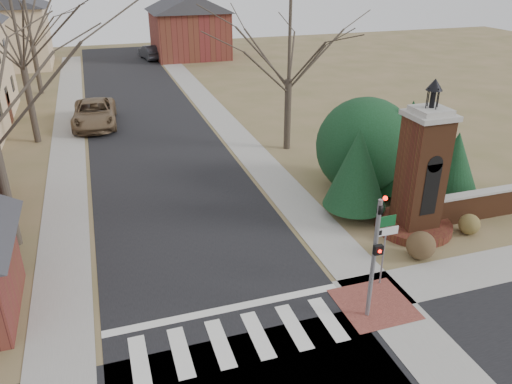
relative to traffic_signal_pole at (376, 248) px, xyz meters
name	(u,v)px	position (x,y,z in m)	size (l,w,h in m)	color
ground	(247,357)	(-4.30, -0.57, -2.59)	(120.00, 120.00, 0.00)	brown
main_street	(150,131)	(-4.30, 21.43, -2.58)	(8.00, 70.00, 0.01)	black
crosswalk_zone	(239,339)	(-4.30, 0.23, -2.58)	(8.00, 2.20, 0.02)	silver
stop_bar	(226,309)	(-4.30, 1.73, -2.58)	(8.00, 0.35, 0.02)	silver
sidewalk_right_main	(225,123)	(0.90, 21.43, -2.58)	(2.00, 60.00, 0.02)	gray
sidewalk_left	(68,138)	(-9.50, 21.43, -2.58)	(2.00, 60.00, 0.02)	gray
curb_apron	(374,304)	(0.50, 0.43, -2.57)	(2.40, 2.40, 0.02)	brown
traffic_signal_pole	(376,248)	(0.00, 0.00, 0.00)	(0.28, 0.41, 4.50)	slate
sign_post	(386,237)	(1.29, 1.41, -0.64)	(0.90, 0.07, 2.75)	slate
brick_gate_monument	(420,183)	(4.70, 4.42, -0.42)	(3.20, 3.20, 6.47)	#5C311B
brick_garden_wall	(501,201)	(9.20, 4.43, -1.93)	(7.50, 0.50, 1.30)	#5C311B
house_distant_right	(189,24)	(3.69, 47.42, 1.06)	(8.80, 8.80, 7.30)	maroon
evergreen_near	(357,168)	(2.90, 6.43, -0.29)	(2.80, 2.80, 4.10)	#473D33
evergreen_mid	(408,144)	(6.20, 7.63, 0.01)	(3.40, 3.40, 4.70)	#473D33
evergreen_far	(455,161)	(8.20, 6.63, -0.69)	(2.40, 2.40, 3.30)	#473D33
evergreen_mass	(365,143)	(4.70, 8.93, -0.19)	(4.80, 4.80, 4.80)	#113318
bare_tree_1	(11,7)	(-11.30, 21.43, 5.44)	(8.40, 8.40, 11.64)	#473D33
bare_tree_2	(25,6)	(-11.80, 34.43, 4.44)	(7.35, 7.35, 10.19)	#473D33
bare_tree_3	(290,34)	(3.20, 15.43, 4.10)	(7.00, 7.00, 9.70)	#473D33
pickup_truck	(94,113)	(-7.70, 23.77, -1.74)	(2.82, 6.11, 1.70)	brown
distant_car	(150,52)	(-0.90, 47.24, -1.80)	(1.66, 4.77, 1.57)	#313238
dry_shrub_left	(421,245)	(3.64, 2.43, -2.03)	(1.11, 1.11, 1.11)	#4E3B23
dry_shrub_right	(469,224)	(6.70, 3.40, -2.14)	(0.88, 0.88, 0.88)	brown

